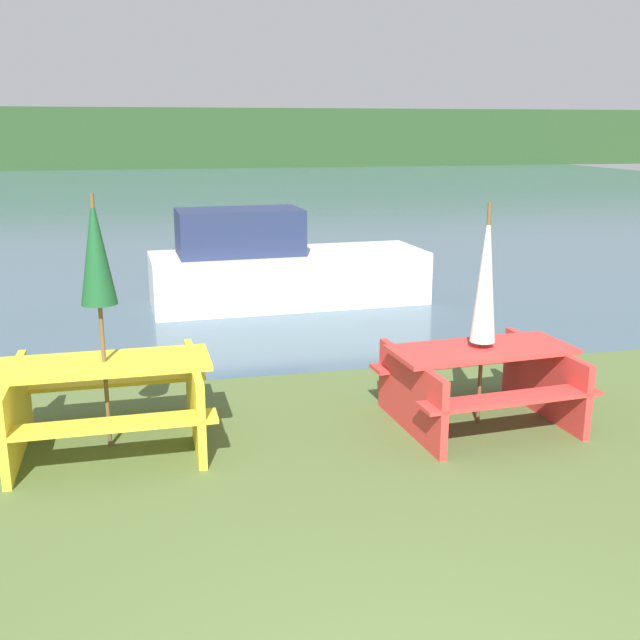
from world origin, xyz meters
name	(u,v)px	position (x,y,z in m)	size (l,w,h in m)	color
water	(174,193)	(0.00, 30.76, 0.00)	(60.00, 50.00, 0.00)	#425B6B
far_treeline	(162,138)	(0.00, 50.76, 2.00)	(80.00, 1.60, 4.00)	#284723
picnic_table_red	(480,377)	(1.90, 3.98, 0.45)	(1.79, 1.51, 0.74)	red
picnic_table_yellow	(107,396)	(-1.47, 4.18, 0.46)	(1.80, 1.41, 0.77)	yellow
umbrella_white	(486,275)	(1.90, 3.98, 1.42)	(0.23, 0.23, 2.06)	brown
umbrella_darkgreen	(96,253)	(-1.47, 4.18, 1.71)	(0.30, 0.30, 2.19)	brown
boat	(279,268)	(0.90, 9.26, 0.56)	(4.33, 1.65, 1.51)	silver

